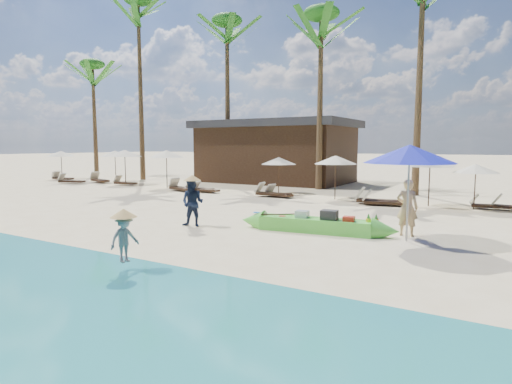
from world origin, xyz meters
The scene contains 34 objects.
ground centered at (0.00, 0.00, 0.00)m, with size 240.00×240.00×0.00m, color beige.
wet_sand_strip centered at (0.00, -5.00, 0.00)m, with size 240.00×4.50×0.01m, color tan.
green_canoe centered at (1.43, 2.47, 0.23)m, with size 5.42×1.15×0.69m.
tourist centered at (3.91, 3.32, 0.82)m, with size 0.60×0.39×1.65m, color tan.
vendor_green centered at (-2.30, 1.27, 0.77)m, with size 0.75×0.59×1.55m, color #16213D.
vendor_yellow centered at (-0.41, -3.26, 0.68)m, with size 0.65×0.37×1.01m, color gray.
blue_umbrella centered at (4.06, 2.59, 2.37)m, with size 2.44×2.44×2.63m.
resort_parasol_0 centered at (-23.56, 11.39, 1.94)m, with size 2.09×2.09×2.16m.
lounger_0_left centered at (-22.27, 10.48, 0.20)m, with size 1.79×0.72×0.59m.
lounger_0_right centered at (-22.71, 10.48, 0.19)m, with size 1.74×0.92×0.56m.
resort_parasol_1 centered at (-18.23, 12.02, 2.00)m, with size 2.15×2.15×2.22m.
lounger_1_left centered at (-19.33, 9.04, 0.21)m, with size 1.90×1.14×0.62m.
lounger_1_right centered at (-18.29, 10.58, 0.22)m, with size 2.02×1.10×0.66m.
resort_parasol_2 centered at (-15.66, 10.61, 2.07)m, with size 2.23×2.23×2.30m.
lounger_2_left centered at (-15.23, 10.09, 0.19)m, with size 1.72×0.58×0.58m.
resort_parasol_3 centered at (-11.67, 10.27, 2.07)m, with size 2.23×2.23×2.30m.
lounger_3_left centered at (-9.72, 9.26, 0.21)m, with size 1.98×1.06×0.64m.
lounger_3_right centered at (-8.67, 9.56, 0.19)m, with size 1.71×0.72×0.56m.
resort_parasol_4 centered at (-4.31, 10.98, 1.77)m, with size 1.90×1.90×1.96m.
lounger_4_left centered at (-8.06, 9.33, 0.18)m, with size 1.63×0.57×0.55m.
lounger_4_right centered at (-3.93, 9.46, 0.21)m, with size 1.91×0.69×0.64m.
resort_parasol_5 centered at (-0.85, 10.27, 1.90)m, with size 2.05×2.05×2.11m.
lounger_5_left centered at (-3.65, 9.64, 0.18)m, with size 1.70×1.02×0.55m.
resort_parasol_6 centered at (3.43, 10.11, 1.90)m, with size 2.04×2.04×2.10m.
lounger_6_left centered at (1.32, 9.42, 0.22)m, with size 2.00×0.89×0.65m.
lounger_6_right centered at (1.67, 9.15, 0.20)m, with size 1.83×0.87×0.60m.
resort_parasol_7 centered at (5.19, 10.05, 1.67)m, with size 1.80×1.80×1.85m.
lounger_7_left centered at (5.72, 10.37, 0.18)m, with size 1.67×0.72×0.55m.
palm_0 centered at (-24.62, 15.48, 8.11)m, with size 2.08×2.08×9.90m.
palm_1 centered at (-17.59, 14.06, 10.82)m, with size 2.08×2.08×13.60m.
palm_2 centered at (-10.45, 15.08, 9.18)m, with size 2.08×2.08×11.33m.
palm_3 centered at (-3.36, 14.27, 8.58)m, with size 2.08×2.08×10.52m.
palm_4 centered at (2.15, 14.01, 9.45)m, with size 2.08×2.08×11.70m.
pavilion_west centered at (-8.00, 17.50, 2.19)m, with size 10.80×6.60×4.30m.
Camera 1 is at (6.40, -9.33, 2.61)m, focal length 30.00 mm.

